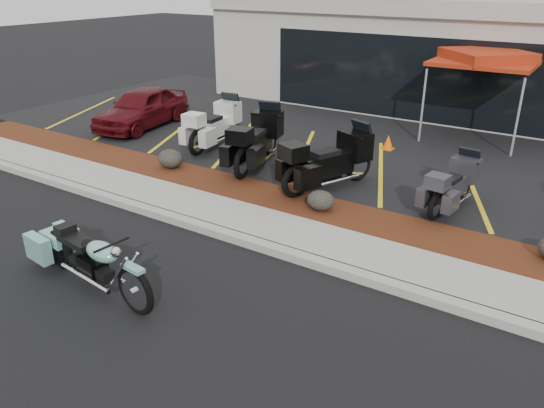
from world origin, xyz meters
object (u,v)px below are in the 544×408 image
Objects in this scene: touring_white at (231,116)px; parked_car at (142,108)px; popup_canopy at (486,59)px; hero_cruiser at (135,284)px; traffic_cone at (388,142)px.

parked_car is (-3.14, -0.41, -0.07)m from touring_white.
parked_car is 10.19m from popup_canopy.
touring_white reaches higher than parked_car.
hero_cruiser is 8.43m from touring_white.
popup_canopy is (9.03, 4.43, 1.64)m from parked_car.
hero_cruiser is 7.29× the size of traffic_cone.
parked_car is 7.59m from traffic_cone.
hero_cruiser is 1.26× the size of touring_white.
traffic_cone is at bearing -137.08° from popup_canopy.
touring_white is at bearing -157.99° from popup_canopy.
popup_canopy is at bearing 17.64° from parked_car.
touring_white is 7.30m from popup_canopy.
touring_white is 3.17m from parked_car.
touring_white is 4.49m from traffic_cone.
touring_white reaches higher than traffic_cone.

